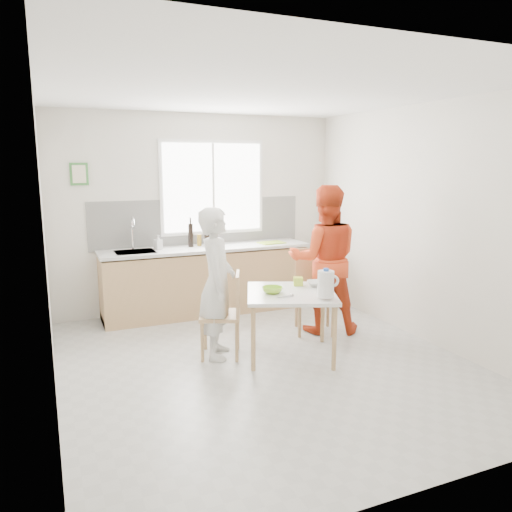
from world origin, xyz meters
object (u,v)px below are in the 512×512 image
(wine_bottle_b, at_px, (207,235))
(bowl_white, at_px, (316,284))
(bowl_green, at_px, (272,290))
(person_white, at_px, (217,283))
(dining_table, at_px, (291,298))
(person_red, at_px, (324,260))
(wine_bottle_a, at_px, (191,235))
(chair_left, at_px, (227,311))
(chair_far, at_px, (314,286))
(milk_jug, at_px, (326,284))

(wine_bottle_b, bearing_deg, bowl_white, -69.69)
(bowl_green, bearing_deg, person_white, 152.60)
(dining_table, distance_m, person_red, 0.96)
(wine_bottle_a, bearing_deg, chair_left, -93.24)
(bowl_green, height_order, wine_bottle_a, wine_bottle_a)
(chair_left, height_order, chair_far, chair_far)
(person_red, height_order, milk_jug, person_red)
(person_red, bearing_deg, wine_bottle_a, -24.80)
(bowl_white, height_order, wine_bottle_a, wine_bottle_a)
(bowl_white, relative_size, milk_jug, 0.73)
(bowl_white, bearing_deg, person_red, 50.83)
(dining_table, height_order, bowl_white, bowl_white)
(bowl_green, height_order, wine_bottle_b, wine_bottle_b)
(bowl_green, distance_m, milk_jug, 0.58)
(chair_left, height_order, bowl_green, chair_left)
(person_white, distance_m, wine_bottle_b, 1.72)
(person_white, distance_m, wine_bottle_a, 1.67)
(milk_jug, bearing_deg, chair_left, 164.53)
(person_red, bearing_deg, chair_left, 34.76)
(chair_far, xyz_separation_m, bowl_green, (-0.84, -0.60, 0.18))
(person_white, xyz_separation_m, bowl_white, (1.09, -0.18, -0.07))
(wine_bottle_b, bearing_deg, person_white, -104.16)
(chair_far, distance_m, person_red, 0.36)
(person_white, relative_size, milk_jug, 5.50)
(bowl_green, relative_size, wine_bottle_a, 0.67)
(chair_far, relative_size, wine_bottle_a, 3.13)
(bowl_green, distance_m, wine_bottle_b, 1.94)
(milk_jug, height_order, wine_bottle_a, wine_bottle_a)
(bowl_white, bearing_deg, bowl_green, -171.48)
(chair_left, distance_m, milk_jug, 1.10)
(chair_far, distance_m, person_white, 1.42)
(chair_far, relative_size, bowl_white, 4.72)
(milk_jug, height_order, wine_bottle_b, wine_bottle_b)
(wine_bottle_b, bearing_deg, wine_bottle_a, -176.74)
(chair_far, bearing_deg, dining_table, -112.97)
(dining_table, relative_size, chair_far, 1.19)
(person_white, distance_m, person_red, 1.48)
(wine_bottle_a, relative_size, wine_bottle_b, 1.07)
(bowl_white, xyz_separation_m, wine_bottle_b, (-0.68, 1.83, 0.34))
(wine_bottle_b, bearing_deg, chair_far, -54.34)
(bowl_green, xyz_separation_m, milk_jug, (0.40, -0.41, 0.12))
(person_red, bearing_deg, chair_far, -15.23)
(bowl_green, bearing_deg, dining_table, -8.41)
(dining_table, height_order, milk_jug, milk_jug)
(chair_far, xyz_separation_m, bowl_white, (-0.27, -0.51, 0.18))
(person_white, bearing_deg, dining_table, -90.00)
(person_white, xyz_separation_m, person_red, (1.45, 0.26, 0.10))
(chair_left, height_order, bowl_white, chair_left)
(person_white, xyz_separation_m, wine_bottle_a, (0.18, 1.63, 0.28))
(bowl_green, bearing_deg, person_red, 29.40)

